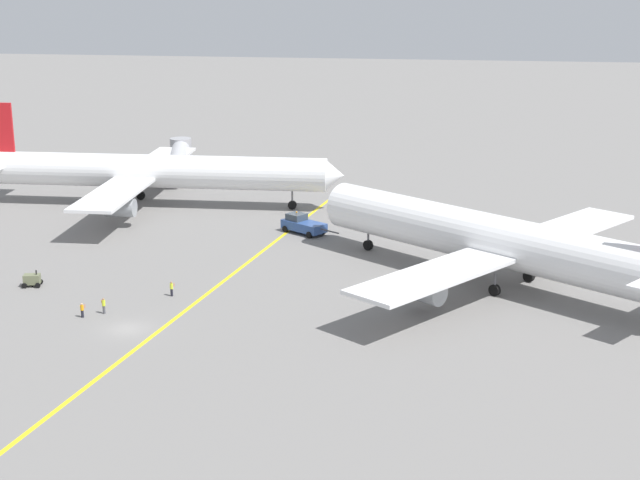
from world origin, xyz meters
name	(u,v)px	position (x,y,z in m)	size (l,w,h in m)	color
ground_plane	(128,329)	(0.00, 0.00, 0.00)	(600.00, 600.00, 0.00)	slate
taxiway_stripe	(201,299)	(4.76, 10.00, 0.00)	(0.50, 120.00, 0.01)	yellow
airliner_at_gate_left	(152,172)	(-13.95, 50.49, 5.23)	(57.51, 45.79, 15.32)	white
airliner_being_pushed	(493,240)	(36.24, 20.40, 5.11)	(45.04, 42.17, 15.38)	white
pushback_tug	(303,224)	(11.22, 38.40, 1.20)	(8.70, 6.52, 2.84)	#2D4C8C
gse_gpu_cart_small	(32,280)	(-15.35, 11.22, 0.79)	(2.40, 2.02, 1.90)	#666B4C
ground_crew_marshaller_foreground	(104,306)	(-4.00, 3.90, 0.89)	(0.47, 0.36, 1.71)	#4C4C51
ground_crew_ramp_agent_by_cones	(82,310)	(-5.79, 2.48, 0.81)	(0.46, 0.36, 1.57)	black
ground_crew_wing_walker_right	(172,288)	(1.35, 10.37, 0.88)	(0.47, 0.36, 1.69)	black
jet_bridge	(179,155)	(-15.87, 70.77, 3.95)	(7.68, 18.62, 5.73)	#B7B7BC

